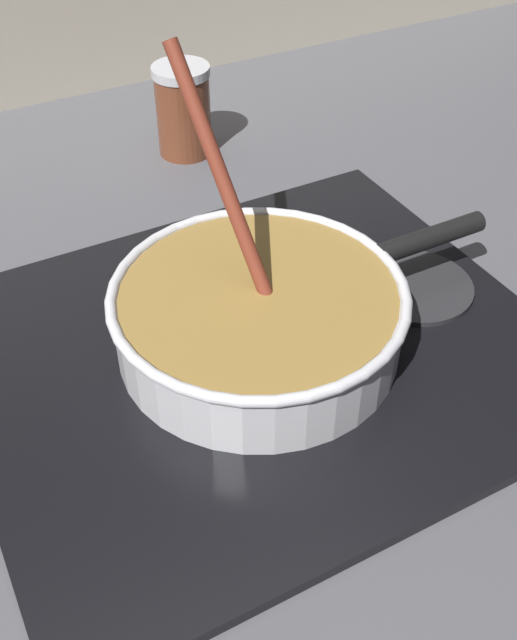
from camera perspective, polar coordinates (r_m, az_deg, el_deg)
ground at (r=0.67m, az=-0.13°, el=-11.66°), size 2.40×1.60×0.04m
hob_plate at (r=0.74m, az=0.00°, el=-2.29°), size 0.56×0.48×0.01m
burner_ring at (r=0.73m, az=0.00°, el=-1.72°), size 0.18×0.18×0.01m
spare_burner at (r=0.82m, az=11.81°, el=2.56°), size 0.13×0.13×0.01m
cooking_pan at (r=0.71m, az=0.09°, el=0.37°), size 0.41×0.28×0.27m
condiment_jar at (r=1.06m, az=-5.77°, el=15.66°), size 0.08×0.08×0.12m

